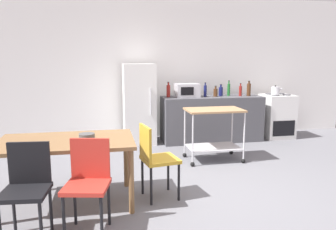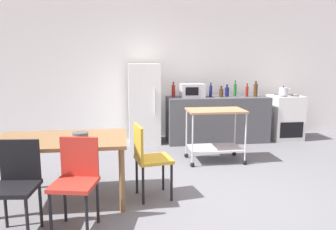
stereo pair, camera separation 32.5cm
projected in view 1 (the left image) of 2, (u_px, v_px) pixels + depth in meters
ground_plane at (209, 194)px, 4.07m from camera, size 12.00×12.00×0.00m
back_wall at (162, 68)px, 6.91m from camera, size 8.40×0.12×2.90m
kitchen_counter at (211, 119)px, 6.68m from camera, size 2.00×0.64×0.90m
dining_table at (66, 147)px, 3.72m from camera, size 1.50×0.90×0.75m
chair_mustard at (155, 156)px, 3.88m from camera, size 0.46×0.46×0.89m
chair_black at (27, 185)px, 3.01m from camera, size 0.44×0.44×0.89m
chair_red at (88, 179)px, 3.14m from camera, size 0.48×0.48×0.89m
stove_oven at (277, 116)px, 6.97m from camera, size 0.60×0.61×0.92m
refrigerator at (139, 104)px, 6.44m from camera, size 0.60×0.63×1.55m
kitchen_cart at (214, 126)px, 5.35m from camera, size 0.91×0.57×0.85m
bottle_sesame_oil at (168, 91)px, 6.51m from camera, size 0.07×0.07×0.30m
microwave at (187, 90)px, 6.52m from camera, size 0.46×0.35×0.26m
bottle_soy_sauce at (205, 91)px, 6.57m from camera, size 0.06×0.06×0.28m
bottle_olive_oil at (215, 92)px, 6.58m from camera, size 0.08×0.08×0.21m
bottle_vinegar at (221, 91)px, 6.71m from camera, size 0.08×0.08×0.23m
bottle_soda at (229, 89)px, 6.71m from camera, size 0.06×0.06×0.31m
bottle_sparkling_water at (240, 91)px, 6.67m from camera, size 0.06×0.06×0.26m
bottle_hot_sauce at (249, 89)px, 6.69m from camera, size 0.08×0.08×0.30m
fruit_bowl at (87, 137)px, 3.69m from camera, size 0.18×0.18×0.07m
kettle at (275, 91)px, 6.76m from camera, size 0.24×0.17×0.19m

